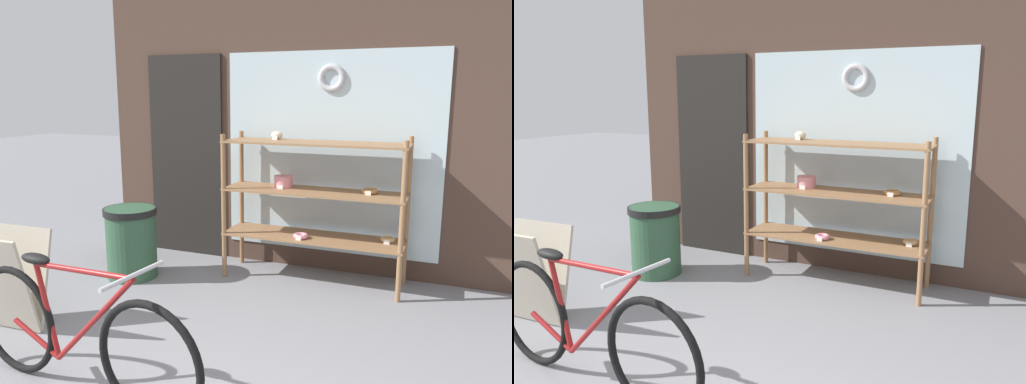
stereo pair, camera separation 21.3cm
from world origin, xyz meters
The scene contains 5 objects.
storefront_facade centered at (-0.04, 3.00, 1.86)m, with size 4.40×0.13×3.84m.
display_case centered at (0.13, 2.64, 0.82)m, with size 1.65×0.46×1.37m.
bicycle centered at (-0.62, 0.39, 0.37)m, with size 1.74×0.46×0.82m.
sandwich_board centered at (-1.68, 0.86, 0.38)m, with size 0.60×0.41×0.74m.
trash_bin centered at (-1.47, 2.09, 0.36)m, with size 0.49×0.49×0.67m.
Camera 1 is at (1.31, -1.65, 1.72)m, focal length 35.00 mm.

